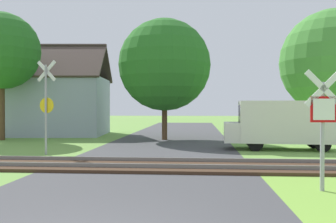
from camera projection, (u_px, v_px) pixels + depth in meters
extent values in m
cube|color=#424244|center=(117.00, 209.00, 7.11)|extent=(6.61, 80.00, 0.01)
cube|color=#422D1E|center=(150.00, 166.00, 12.14)|extent=(60.00, 2.60, 0.10)
cube|color=slate|center=(153.00, 159.00, 12.85)|extent=(60.00, 0.08, 0.12)
cube|color=slate|center=(147.00, 166.00, 11.42)|extent=(60.00, 0.08, 0.12)
cylinder|color=#9E9EA5|center=(322.00, 137.00, 8.68)|extent=(0.10, 0.10, 2.53)
cube|color=red|center=(324.00, 109.00, 8.61)|extent=(0.60, 0.06, 0.60)
cube|color=white|center=(324.00, 109.00, 8.59)|extent=(0.49, 0.03, 0.49)
cube|color=white|center=(324.00, 88.00, 8.61)|extent=(0.88, 0.07, 0.88)
cube|color=white|center=(324.00, 88.00, 8.61)|extent=(0.88, 0.07, 0.88)
cylinder|color=#9E9EA5|center=(46.00, 110.00, 15.35)|extent=(0.09, 0.09, 3.69)
cube|color=white|center=(47.00, 71.00, 15.39)|extent=(0.87, 0.20, 0.88)
cube|color=white|center=(47.00, 71.00, 15.39)|extent=(0.87, 0.20, 0.88)
cylinder|color=yellow|center=(47.00, 105.00, 15.41)|extent=(0.63, 0.15, 0.64)
cube|color=#99A3B7|center=(53.00, 107.00, 26.41)|extent=(7.71, 6.10, 3.99)
cube|color=#473833|center=(46.00, 60.00, 24.99)|extent=(7.87, 3.75, 2.60)
cube|color=#473833|center=(58.00, 65.00, 27.75)|extent=(7.87, 3.75, 2.60)
cube|color=brown|center=(81.00, 60.00, 26.37)|extent=(0.54, 0.54, 1.10)
cylinder|color=#513823|center=(165.00, 120.00, 22.36)|extent=(0.32, 0.32, 2.42)
sphere|color=#286B23|center=(165.00, 65.00, 22.32)|extent=(5.49, 5.49, 5.49)
cylinder|color=#513823|center=(1.00, 110.00, 22.14)|extent=(0.39, 0.39, 3.59)
sphere|color=#286B23|center=(1.00, 51.00, 22.10)|extent=(4.55, 4.55, 4.55)
cylinder|color=#513823|center=(333.00, 119.00, 24.08)|extent=(0.39, 0.39, 2.33)
sphere|color=#478E38|center=(333.00, 62.00, 24.04)|extent=(6.76, 6.76, 6.76)
cube|color=silver|center=(286.00, 122.00, 17.15)|extent=(4.30, 2.13, 1.90)
cube|color=silver|center=(232.00, 132.00, 17.48)|extent=(0.80, 1.84, 0.90)
cube|color=#19232D|center=(240.00, 114.00, 17.43)|extent=(0.13, 1.61, 0.85)
cube|color=navy|center=(282.00, 128.00, 18.10)|extent=(3.77, 0.22, 0.16)
cylinder|color=black|center=(252.00, 140.00, 18.13)|extent=(0.69, 0.22, 0.68)
cylinder|color=black|center=(256.00, 143.00, 16.58)|extent=(0.69, 0.22, 0.68)
cylinder|color=black|center=(314.00, 141.00, 17.75)|extent=(0.69, 0.22, 0.68)
cylinder|color=black|center=(323.00, 144.00, 16.20)|extent=(0.69, 0.22, 0.68)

